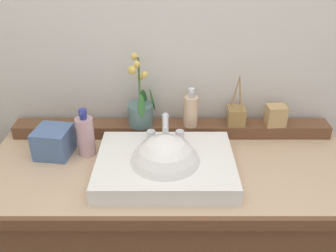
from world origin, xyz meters
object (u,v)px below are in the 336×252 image
(soap_dispenser, at_px, (189,110))
(trinket_box, at_px, (274,115))
(reed_diffuser, at_px, (234,115))
(tissue_box, at_px, (52,142))
(potted_plant, at_px, (139,109))
(lotion_bottle, at_px, (84,136))
(sink_basin, at_px, (164,168))

(soap_dispenser, relative_size, trinket_box, 1.92)
(reed_diffuser, distance_m, tissue_box, 0.74)
(soap_dispenser, distance_m, tissue_box, 0.56)
(soap_dispenser, height_order, trinket_box, soap_dispenser)
(potted_plant, height_order, tissue_box, potted_plant)
(lotion_bottle, bearing_deg, sink_basin, -24.19)
(tissue_box, bearing_deg, potted_plant, 23.66)
(soap_dispenser, bearing_deg, reed_diffuser, 3.57)
(sink_basin, height_order, trinket_box, sink_basin)
(potted_plant, bearing_deg, soap_dispenser, -2.26)
(potted_plant, distance_m, tissue_box, 0.37)
(trinket_box, xyz_separation_m, lotion_bottle, (-0.77, -0.14, -0.01))
(sink_basin, distance_m, reed_diffuser, 0.41)
(tissue_box, bearing_deg, reed_diffuser, 11.51)
(sink_basin, xyz_separation_m, soap_dispenser, (0.10, 0.27, 0.09))
(reed_diffuser, bearing_deg, lotion_bottle, -166.47)
(soap_dispenser, xyz_separation_m, trinket_box, (0.35, 0.00, -0.03))
(sink_basin, height_order, lotion_bottle, lotion_bottle)
(trinket_box, bearing_deg, tissue_box, -175.10)
(sink_basin, distance_m, trinket_box, 0.54)
(soap_dispenser, height_order, lotion_bottle, soap_dispenser)
(potted_plant, xyz_separation_m, soap_dispenser, (0.21, -0.01, -0.00))
(potted_plant, bearing_deg, sink_basin, -69.58)
(sink_basin, bearing_deg, trinket_box, 31.00)
(potted_plant, height_order, reed_diffuser, potted_plant)
(potted_plant, height_order, trinket_box, potted_plant)
(potted_plant, relative_size, reed_diffuser, 1.41)
(sink_basin, distance_m, lotion_bottle, 0.34)
(soap_dispenser, bearing_deg, tissue_box, -165.77)
(trinket_box, bearing_deg, lotion_bottle, -173.91)
(sink_basin, height_order, potted_plant, potted_plant)
(trinket_box, bearing_deg, sink_basin, -153.04)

